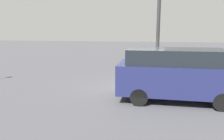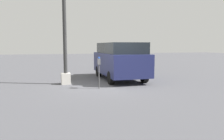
% 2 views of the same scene
% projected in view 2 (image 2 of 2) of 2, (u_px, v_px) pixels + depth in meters
% --- Properties ---
extents(ground_plane, '(80.00, 80.00, 0.00)m').
position_uv_depth(ground_plane, '(106.00, 86.00, 10.48)').
color(ground_plane, '#4C4C51').
extents(parking_meter_near, '(0.21, 0.13, 1.42)m').
position_uv_depth(parking_meter_near, '(99.00, 65.00, 9.62)').
color(parking_meter_near, '#4C4C4C').
rests_on(parking_meter_near, ground).
extents(lamp_post, '(0.44, 0.44, 6.93)m').
position_uv_depth(lamp_post, '(65.00, 32.00, 10.59)').
color(lamp_post, beige).
rests_on(lamp_post, ground).
extents(parked_van, '(4.70, 2.15, 2.07)m').
position_uv_depth(parked_van, '(120.00, 60.00, 12.30)').
color(parked_van, navy).
rests_on(parked_van, ground).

